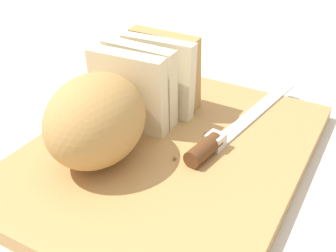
# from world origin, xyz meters

# --- Properties ---
(ground_plane) EXTENTS (3.00, 3.00, 0.00)m
(ground_plane) POSITION_xyz_m (0.00, 0.00, 0.00)
(ground_plane) COLOR beige
(cutting_board) EXTENTS (0.41, 0.32, 0.02)m
(cutting_board) POSITION_xyz_m (0.00, 0.00, 0.01)
(cutting_board) COLOR tan
(cutting_board) RESTS_ON ground_plane
(bread_loaf) EXTENTS (0.24, 0.11, 0.11)m
(bread_loaf) POSITION_xyz_m (-0.01, 0.06, 0.07)
(bread_loaf) COLOR tan
(bread_loaf) RESTS_ON cutting_board
(bread_knife) EXTENTS (0.27, 0.06, 0.02)m
(bread_knife) POSITION_xyz_m (0.04, -0.05, 0.03)
(bread_knife) COLOR silver
(bread_knife) RESTS_ON cutting_board
(crumb_near_knife) EXTENTS (0.01, 0.01, 0.01)m
(crumb_near_knife) POSITION_xyz_m (0.03, 0.03, 0.02)
(crumb_near_knife) COLOR #996633
(crumb_near_knife) RESTS_ON cutting_board
(crumb_near_loaf) EXTENTS (0.00, 0.00, 0.00)m
(crumb_near_loaf) POSITION_xyz_m (-0.02, -0.02, 0.02)
(crumb_near_loaf) COLOR #996633
(crumb_near_loaf) RESTS_ON cutting_board
(crumb_stray_left) EXTENTS (0.01, 0.01, 0.01)m
(crumb_stray_left) POSITION_xyz_m (0.04, -0.03, 0.02)
(crumb_stray_left) COLOR #996633
(crumb_stray_left) RESTS_ON cutting_board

